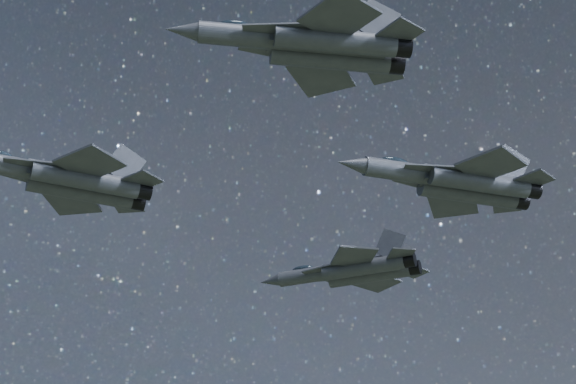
{
  "coord_description": "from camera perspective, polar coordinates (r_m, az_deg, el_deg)",
  "views": [
    {
      "loc": [
        0.59,
        -65.69,
        116.1
      ],
      "look_at": [
        0.39,
        2.91,
        152.92
      ],
      "focal_mm": 60.0,
      "sensor_mm": 36.0,
      "label": 1
    }
  ],
  "objects": [
    {
      "name": "jet_lead",
      "position": [
        80.76,
        -13.03,
        0.75
      ],
      "size": [
        18.07,
        11.91,
        4.63
      ],
      "rotation": [
        0.0,
        0.0,
        0.4
      ],
      "color": "#373B45"
    },
    {
      "name": "jet_right",
      "position": [
        65.06,
        1.48,
        8.71
      ],
      "size": [
        17.23,
        11.96,
        4.33
      ],
      "rotation": [
        0.0,
        0.0,
        0.15
      ],
      "color": "#373B45"
    },
    {
      "name": "jet_slot",
      "position": [
        81.54,
        10.01,
        0.57
      ],
      "size": [
        18.46,
        12.46,
        4.65
      ],
      "rotation": [
        0.0,
        0.0,
        0.29
      ],
      "color": "#373B45"
    },
    {
      "name": "jet_left",
      "position": [
        91.55,
        3.89,
        -4.66
      ],
      "size": [
        16.46,
        10.92,
        4.19
      ],
      "rotation": [
        0.0,
        0.0,
        -0.37
      ],
      "color": "#373B45"
    }
  ]
}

